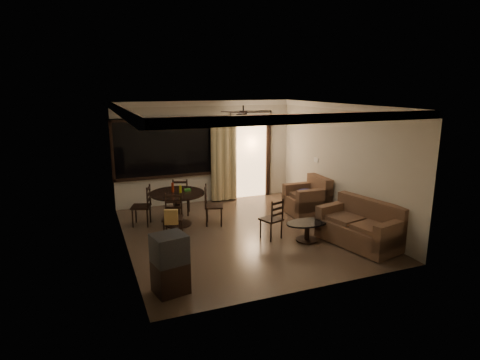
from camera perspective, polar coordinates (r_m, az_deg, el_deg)
name	(u,v)px	position (r m, az deg, el deg)	size (l,w,h in m)	color
ground	(243,233)	(9.01, 0.44, -7.51)	(5.50, 5.50, 0.00)	#7F6651
room_shell	(239,140)	(10.38, -0.18, 5.72)	(5.50, 6.70, 5.50)	beige
dining_table	(177,199)	(9.44, -8.89, -2.73)	(1.26, 1.26, 1.00)	black
dining_chair_west	(142,213)	(9.68, -13.76, -4.65)	(0.54, 0.54, 0.95)	black
dining_chair_east	(214,213)	(9.47, -3.78, -4.67)	(0.54, 0.54, 0.95)	black
dining_chair_south	(173,225)	(8.73, -9.50, -6.27)	(0.54, 0.57, 0.95)	black
dining_chair_north	(182,203)	(10.28, -8.31, -3.33)	(0.54, 0.54, 0.95)	black
tv_cabinet	(170,264)	(6.50, -9.92, -11.64)	(0.59, 0.55, 0.97)	black
sofa	(361,228)	(8.65, 16.89, -6.51)	(1.23, 1.82, 0.89)	#4C3023
armchair	(309,199)	(10.32, 9.74, -2.72)	(0.96, 0.96, 0.93)	#4C3023
coffee_table	(307,228)	(8.60, 9.53, -6.79)	(0.94, 0.56, 0.41)	black
side_chair	(271,226)	(8.64, 4.49, -6.61)	(0.50, 0.50, 0.89)	black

